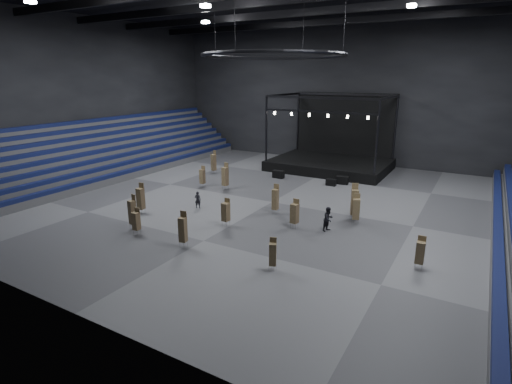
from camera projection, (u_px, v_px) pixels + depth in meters
The scene contains 28 objects.
floor at pixel (272, 202), 37.26m from camera, with size 50.00×50.00×0.00m, color #545356.
wall_back at pixel (348, 94), 52.17m from camera, with size 50.00×0.20×18.00m, color black.
wall_front at pixel (49, 133), 17.27m from camera, with size 50.00×0.20×18.00m, color black.
wall_left at pixel (84, 96), 46.72m from camera, with size 0.20×42.00×18.00m, color black.
bleachers_left at pixel (103, 159), 47.77m from camera, with size 7.20×40.00×6.40m.
stage at pixel (332, 157), 50.34m from camera, with size 14.00×10.00×9.20m.
truss_ring at pixel (274, 55), 33.59m from camera, with size 12.30×12.30×5.15m.
roof_girders at pixel (274, 1), 32.41m from camera, with size 49.00×30.35×0.70m.
floodlights at pixel (249, 1), 29.26m from camera, with size 28.60×16.60×0.25m.
flight_case_left at pixel (278, 174), 45.88m from camera, with size 1.31×0.65×0.87m, color black.
flight_case_mid at pixel (331, 182), 42.71m from camera, with size 1.07×0.53×0.71m, color black.
flight_case_right at pixel (342, 180), 43.27m from camera, with size 1.30×0.65×0.86m, color black.
chair_stack_0 at pixel (214, 162), 47.66m from camera, with size 0.63×0.63×2.81m.
chair_stack_1 at pixel (420, 252), 24.07m from camera, with size 0.52×0.52×2.13m.
chair_stack_2 at pixel (141, 198), 33.78m from camera, with size 0.55×0.55×2.69m.
chair_stack_3 at pixel (133, 212), 30.44m from camera, with size 0.56×0.56×2.72m.
chair_stack_4 at pixel (225, 176), 40.91m from camera, with size 0.61×0.61×2.82m.
chair_stack_5 at pixel (226, 211), 31.03m from camera, with size 0.56×0.56×2.24m.
chair_stack_6 at pixel (295, 213), 30.56m from camera, with size 0.58×0.58×2.33m.
chair_stack_7 at pixel (356, 208), 31.40m from camera, with size 0.66×0.66×2.49m.
chair_stack_8 at pixel (136, 221), 29.40m from camera, with size 0.48×0.48×2.04m.
chair_stack_9 at pixel (275, 199), 33.75m from camera, with size 0.50×0.50×2.60m.
chair_stack_10 at pixel (354, 202), 32.34m from camera, with size 0.72×0.72×3.04m.
chair_stack_11 at pixel (202, 176), 41.95m from camera, with size 0.48×0.48×2.27m.
chair_stack_12 at pixel (273, 254), 23.94m from camera, with size 0.56×0.56×2.10m.
chair_stack_13 at pixel (183, 229), 27.21m from camera, with size 0.55×0.55×2.56m.
man_center at pixel (198, 200), 35.38m from camera, with size 0.56×0.37×1.53m, color black.
crew_member at pixel (328, 219), 30.13m from camera, with size 0.92×0.71×1.89m, color black.
Camera 1 is at (16.44, -31.48, 11.39)m, focal length 28.00 mm.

